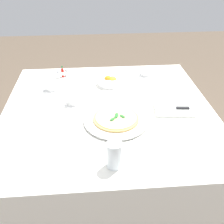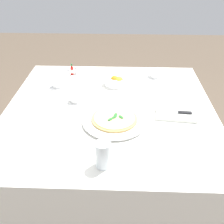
{
  "view_description": "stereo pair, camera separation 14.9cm",
  "coord_description": "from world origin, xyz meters",
  "px_view_note": "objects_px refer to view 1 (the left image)",
  "views": [
    {
      "loc": [
        0.09,
        1.32,
        1.58
      ],
      "look_at": [
        -0.02,
        0.07,
        0.77
      ],
      "focal_mm": 43.0,
      "sensor_mm": 36.0,
      "label": 1
    },
    {
      "loc": [
        -0.06,
        1.33,
        1.58
      ],
      "look_at": [
        -0.02,
        0.07,
        0.77
      ],
      "focal_mm": 43.0,
      "sensor_mm": 36.0,
      "label": 2
    }
  ],
  "objects_px": {
    "napkin_folded": "(174,110)",
    "pepper_shaker": "(67,73)",
    "pizza_plate": "(116,120)",
    "coffee_cup_left_edge": "(73,101)",
    "salt_shaker": "(59,74)",
    "coffee_cup_near_right": "(146,72)",
    "citrus_bowl": "(109,81)",
    "dinner_knife": "(174,108)",
    "coffee_cup_far_right": "(51,87)",
    "water_glass_right_edge": "(114,156)",
    "hot_sauce_bottle": "(63,72)",
    "pizza": "(116,118)"
  },
  "relations": [
    {
      "from": "napkin_folded",
      "to": "pepper_shaker",
      "type": "height_order",
      "value": "pepper_shaker"
    },
    {
      "from": "napkin_folded",
      "to": "pepper_shaker",
      "type": "relative_size",
      "value": 4.14
    },
    {
      "from": "pizza_plate",
      "to": "coffee_cup_left_edge",
      "type": "height_order",
      "value": "coffee_cup_left_edge"
    },
    {
      "from": "salt_shaker",
      "to": "coffee_cup_near_right",
      "type": "bearing_deg",
      "value": 178.38
    },
    {
      "from": "pizza_plate",
      "to": "citrus_bowl",
      "type": "xyz_separation_m",
      "value": [
        0.0,
        -0.45,
        0.01
      ]
    },
    {
      "from": "dinner_knife",
      "to": "coffee_cup_far_right",
      "type": "bearing_deg",
      "value": -18.26
    },
    {
      "from": "coffee_cup_near_right",
      "to": "pepper_shaker",
      "type": "xyz_separation_m",
      "value": [
        0.57,
        -0.04,
        -0.0
      ]
    },
    {
      "from": "water_glass_right_edge",
      "to": "hot_sauce_bottle",
      "type": "bearing_deg",
      "value": -72.85
    },
    {
      "from": "pizza",
      "to": "pizza_plate",
      "type": "bearing_deg",
      "value": -7.44
    },
    {
      "from": "pizza_plate",
      "to": "hot_sauce_bottle",
      "type": "bearing_deg",
      "value": -61.36
    },
    {
      "from": "pizza_plate",
      "to": "salt_shaker",
      "type": "distance_m",
      "value": 0.69
    },
    {
      "from": "hot_sauce_bottle",
      "to": "salt_shaker",
      "type": "bearing_deg",
      "value": 19.65
    },
    {
      "from": "coffee_cup_near_right",
      "to": "citrus_bowl",
      "type": "xyz_separation_m",
      "value": [
        0.27,
        0.12,
        0.0
      ]
    },
    {
      "from": "coffee_cup_far_right",
      "to": "salt_shaker",
      "type": "relative_size",
      "value": 2.31
    },
    {
      "from": "coffee_cup_left_edge",
      "to": "hot_sauce_bottle",
      "type": "relative_size",
      "value": 1.57
    },
    {
      "from": "coffee_cup_far_right",
      "to": "napkin_folded",
      "type": "distance_m",
      "value": 0.79
    },
    {
      "from": "hot_sauce_bottle",
      "to": "coffee_cup_left_edge",
      "type": "bearing_deg",
      "value": 102.82
    },
    {
      "from": "pizza_plate",
      "to": "coffee_cup_far_right",
      "type": "xyz_separation_m",
      "value": [
        0.38,
        -0.39,
        0.02
      ]
    },
    {
      "from": "hot_sauce_bottle",
      "to": "pepper_shaker",
      "type": "height_order",
      "value": "hot_sauce_bottle"
    },
    {
      "from": "dinner_knife",
      "to": "citrus_bowl",
      "type": "xyz_separation_m",
      "value": [
        0.34,
        -0.37,
        0.0
      ]
    },
    {
      "from": "coffee_cup_left_edge",
      "to": "dinner_knife",
      "type": "height_order",
      "value": "coffee_cup_left_edge"
    },
    {
      "from": "pizza_plate",
      "to": "hot_sauce_bottle",
      "type": "distance_m",
      "value": 0.68
    },
    {
      "from": "pizza",
      "to": "citrus_bowl",
      "type": "distance_m",
      "value": 0.45
    },
    {
      "from": "coffee_cup_left_edge",
      "to": "napkin_folded",
      "type": "relative_size",
      "value": 0.56
    },
    {
      "from": "coffee_cup_left_edge",
      "to": "salt_shaker",
      "type": "xyz_separation_m",
      "value": [
        0.12,
        -0.38,
        -0.0
      ]
    },
    {
      "from": "pizza_plate",
      "to": "salt_shaker",
      "type": "height_order",
      "value": "salt_shaker"
    },
    {
      "from": "pizza_plate",
      "to": "water_glass_right_edge",
      "type": "height_order",
      "value": "water_glass_right_edge"
    },
    {
      "from": "coffee_cup_far_right",
      "to": "salt_shaker",
      "type": "height_order",
      "value": "coffee_cup_far_right"
    },
    {
      "from": "salt_shaker",
      "to": "dinner_knife",
      "type": "bearing_deg",
      "value": 143.63
    },
    {
      "from": "napkin_folded",
      "to": "pizza",
      "type": "bearing_deg",
      "value": 18.95
    },
    {
      "from": "hot_sauce_bottle",
      "to": "pepper_shaker",
      "type": "distance_m",
      "value": 0.03
    },
    {
      "from": "pizza_plate",
      "to": "dinner_knife",
      "type": "xyz_separation_m",
      "value": [
        -0.34,
        -0.08,
        0.01
      ]
    },
    {
      "from": "coffee_cup_near_right",
      "to": "pepper_shaker",
      "type": "relative_size",
      "value": 2.31
    },
    {
      "from": "coffee_cup_near_right",
      "to": "hot_sauce_bottle",
      "type": "relative_size",
      "value": 1.57
    },
    {
      "from": "coffee_cup_left_edge",
      "to": "citrus_bowl",
      "type": "height_order",
      "value": "citrus_bowl"
    },
    {
      "from": "hot_sauce_bottle",
      "to": "coffee_cup_near_right",
      "type": "bearing_deg",
      "value": 177.34
    },
    {
      "from": "pizza",
      "to": "napkin_folded",
      "type": "relative_size",
      "value": 1.06
    },
    {
      "from": "dinner_knife",
      "to": "coffee_cup_left_edge",
      "type": "bearing_deg",
      "value": -7.06
    },
    {
      "from": "water_glass_right_edge",
      "to": "citrus_bowl",
      "type": "height_order",
      "value": "water_glass_right_edge"
    },
    {
      "from": "citrus_bowl",
      "to": "pepper_shaker",
      "type": "height_order",
      "value": "citrus_bowl"
    },
    {
      "from": "coffee_cup_near_right",
      "to": "napkin_folded",
      "type": "relative_size",
      "value": 0.56
    },
    {
      "from": "coffee_cup_left_edge",
      "to": "water_glass_right_edge",
      "type": "distance_m",
      "value": 0.57
    },
    {
      "from": "napkin_folded",
      "to": "citrus_bowl",
      "type": "xyz_separation_m",
      "value": [
        0.35,
        -0.37,
        0.02
      ]
    },
    {
      "from": "salt_shaker",
      "to": "pepper_shaker",
      "type": "relative_size",
      "value": 1.0
    },
    {
      "from": "citrus_bowl",
      "to": "hot_sauce_bottle",
      "type": "height_order",
      "value": "hot_sauce_bottle"
    },
    {
      "from": "coffee_cup_far_right",
      "to": "salt_shaker",
      "type": "distance_m",
      "value": 0.2
    },
    {
      "from": "pepper_shaker",
      "to": "hot_sauce_bottle",
      "type": "bearing_deg",
      "value": 19.65
    },
    {
      "from": "napkin_folded",
      "to": "citrus_bowl",
      "type": "relative_size",
      "value": 1.55
    },
    {
      "from": "water_glass_right_edge",
      "to": "pizza",
      "type": "bearing_deg",
      "value": -96.8
    },
    {
      "from": "coffee_cup_far_right",
      "to": "water_glass_right_edge",
      "type": "height_order",
      "value": "water_glass_right_edge"
    }
  ]
}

